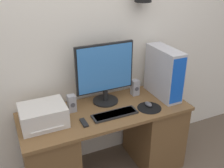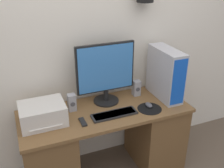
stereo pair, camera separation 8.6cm
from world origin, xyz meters
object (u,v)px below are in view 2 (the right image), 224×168
keyboard (114,114)px  remote_control (83,122)px  printer (43,114)px  speaker_right (136,88)px  monitor (106,71)px  mouse (149,105)px  speaker_left (72,103)px  computer_tower (165,74)px

keyboard → remote_control: (-0.29, -0.01, -0.00)m
printer → speaker_right: printer is taller
monitor → printer: monitor is taller
monitor → mouse: size_ratio=6.35×
remote_control → speaker_right: bearing=23.4°
monitor → speaker_left: bearing=-173.4°
keyboard → speaker_left: speaker_left is taller
mouse → remote_control: mouse is taller
mouse → speaker_left: speaker_left is taller
keyboard → speaker_left: size_ratio=2.59×
mouse → speaker_right: 0.26m
printer → monitor: bearing=12.9°
monitor → speaker_right: (0.33, 0.00, -0.23)m
mouse → speaker_left: size_ratio=0.57×
computer_tower → printer: computer_tower is taller
remote_control → computer_tower: bearing=9.7°
computer_tower → speaker_left: 0.93m
monitor → keyboard: 0.40m
printer → speaker_left: size_ratio=2.34×
mouse → speaker_right: (-0.00, 0.26, 0.06)m
remote_control → monitor: bearing=41.2°
monitor → speaker_right: bearing=0.6°
printer → remote_control: bearing=-23.5°
mouse → computer_tower: computer_tower is taller
mouse → remote_control: bearing=-178.3°
printer → keyboard: bearing=-11.6°
monitor → printer: bearing=-167.1°
computer_tower → printer: 1.19m
printer → speaker_left: printer is taller
mouse → speaker_right: speaker_right is taller
computer_tower → keyboard: bearing=-166.7°
monitor → remote_control: 0.51m
keyboard → computer_tower: 0.65m
mouse → printer: 0.95m
monitor → printer: size_ratio=1.56×
speaker_left → remote_control: (0.03, -0.23, -0.07)m
keyboard → monitor: bearing=85.1°
computer_tower → speaker_right: bearing=152.5°
monitor → speaker_left: size_ratio=3.64×
monitor → keyboard: monitor is taller
speaker_left → remote_control: bearing=-82.6°
keyboard → printer: (-0.59, 0.12, 0.07)m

